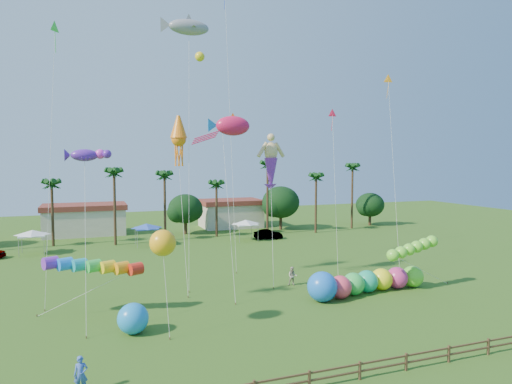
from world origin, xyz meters
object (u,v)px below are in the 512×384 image
object	(u,v)px
spectator_b	(292,276)
caterpillar_inflatable	(363,282)
blue_ball	(133,318)
spectator_a	(81,374)
car_b	(268,234)

from	to	relation	value
spectator_b	caterpillar_inflatable	bearing A→B (deg)	-22.57
spectator_b	blue_ball	distance (m)	16.65
caterpillar_inflatable	spectator_a	bearing A→B (deg)	-163.79
spectator_a	spectator_b	bearing A→B (deg)	40.01
car_b	spectator_b	bearing A→B (deg)	176.23
car_b	blue_ball	world-z (taller)	blue_ball
car_b	caterpillar_inflatable	size ratio (longest dim) A/B	0.34
caterpillar_inflatable	blue_ball	size ratio (longest dim) A/B	5.89
spectator_a	caterpillar_inflatable	xyz separation A→B (m)	(22.91, 9.58, 0.12)
caterpillar_inflatable	blue_ball	world-z (taller)	caterpillar_inflatable
car_b	caterpillar_inflatable	world-z (taller)	caterpillar_inflatable
spectator_a	blue_ball	distance (m)	7.82
spectator_a	caterpillar_inflatable	distance (m)	24.83
car_b	spectator_a	size ratio (longest dim) A/B	2.27
blue_ball	spectator_a	bearing A→B (deg)	-114.15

